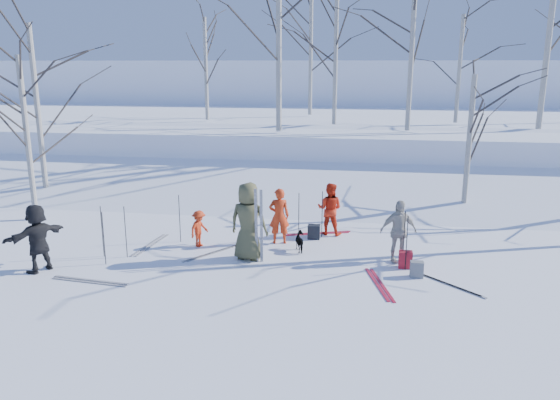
% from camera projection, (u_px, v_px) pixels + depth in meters
% --- Properties ---
extents(ground, '(120.00, 120.00, 0.00)m').
position_uv_depth(ground, '(271.00, 266.00, 13.36)').
color(ground, white).
rests_on(ground, ground).
extents(snow_ramp, '(70.00, 9.49, 4.12)m').
position_uv_depth(snow_ramp, '(303.00, 194.00, 20.03)').
color(snow_ramp, white).
rests_on(snow_ramp, ground).
extents(snow_plateau, '(70.00, 18.00, 2.20)m').
position_uv_depth(snow_plateau, '(324.00, 136.00, 29.41)').
color(snow_plateau, white).
rests_on(snow_plateau, ground).
extents(far_hill, '(90.00, 30.00, 6.00)m').
position_uv_depth(far_hill, '(341.00, 95.00, 49.30)').
color(far_hill, white).
rests_on(far_hill, ground).
extents(skier_olive_center, '(1.06, 0.79, 1.99)m').
position_uv_depth(skier_olive_center, '(248.00, 221.00, 13.61)').
color(skier_olive_center, '#47472A').
rests_on(skier_olive_center, ground).
extents(skier_red_north, '(0.63, 0.48, 1.55)m').
position_uv_depth(skier_red_north, '(279.00, 216.00, 14.90)').
color(skier_red_north, red).
rests_on(skier_red_north, ground).
extents(skier_redor_behind, '(0.83, 0.70, 1.52)m').
position_uv_depth(skier_redor_behind, '(330.00, 209.00, 15.68)').
color(skier_redor_behind, red).
rests_on(skier_redor_behind, ground).
extents(skier_red_seated, '(0.59, 0.74, 1.00)m').
position_uv_depth(skier_red_seated, '(199.00, 229.00, 14.69)').
color(skier_red_seated, red).
rests_on(skier_red_seated, ground).
extents(skier_cream_east, '(0.99, 0.60, 1.58)m').
position_uv_depth(skier_cream_east, '(398.00, 231.00, 13.49)').
color(skier_cream_east, beige).
rests_on(skier_cream_east, ground).
extents(skier_grey_west, '(1.13, 1.58, 1.65)m').
position_uv_depth(skier_grey_west, '(37.00, 238.00, 12.87)').
color(skier_grey_west, black).
rests_on(skier_grey_west, ground).
extents(dog, '(0.49, 0.67, 0.51)m').
position_uv_depth(dog, '(301.00, 242.00, 14.38)').
color(dog, black).
rests_on(dog, ground).
extents(upright_ski_left, '(0.08, 0.16, 1.90)m').
position_uv_depth(upright_ski_left, '(256.00, 226.00, 13.39)').
color(upright_ski_left, silver).
rests_on(upright_ski_left, ground).
extents(upright_ski_right, '(0.11, 0.23, 1.89)m').
position_uv_depth(upright_ski_right, '(261.00, 226.00, 13.34)').
color(upright_ski_right, silver).
rests_on(upright_ski_right, ground).
extents(ski_pair_a, '(2.10, 2.10, 0.02)m').
position_uv_depth(ski_pair_a, '(447.00, 284.00, 12.27)').
color(ski_pair_a, silver).
rests_on(ski_pair_a, ground).
extents(ski_pair_b, '(1.10, 1.99, 0.02)m').
position_uv_depth(ski_pair_b, '(379.00, 284.00, 12.23)').
color(ski_pair_b, maroon).
rests_on(ski_pair_b, ground).
extents(ski_pair_c, '(1.99, 2.09, 0.02)m').
position_uv_depth(ski_pair_c, '(214.00, 252.00, 14.30)').
color(ski_pair_c, silver).
rests_on(ski_pair_c, ground).
extents(ski_pair_d, '(0.61, 1.94, 0.02)m').
position_uv_depth(ski_pair_d, '(90.00, 281.00, 12.41)').
color(ski_pair_d, silver).
rests_on(ski_pair_d, ground).
extents(ski_pair_e, '(1.29, 2.01, 0.02)m').
position_uv_depth(ski_pair_e, '(318.00, 233.00, 15.90)').
color(ski_pair_e, maroon).
rests_on(ski_pair_e, ground).
extents(ski_pair_f, '(0.57, 1.94, 0.02)m').
position_uv_depth(ski_pair_f, '(150.00, 245.00, 14.89)').
color(ski_pair_f, silver).
rests_on(ski_pair_f, ground).
extents(ski_pole_a, '(0.02, 0.02, 1.34)m').
position_uv_depth(ski_pole_a, '(407.00, 243.00, 12.98)').
color(ski_pole_a, black).
rests_on(ski_pole_a, ground).
extents(ski_pole_b, '(0.02, 0.02, 1.34)m').
position_uv_depth(ski_pole_b, '(404.00, 237.00, 13.41)').
color(ski_pole_b, black).
rests_on(ski_pole_b, ground).
extents(ski_pole_c, '(0.02, 0.02, 1.34)m').
position_uv_depth(ski_pole_c, '(180.00, 219.00, 15.02)').
color(ski_pole_c, black).
rests_on(ski_pole_c, ground).
extents(ski_pole_d, '(0.02, 0.02, 1.34)m').
position_uv_depth(ski_pole_d, '(126.00, 232.00, 13.83)').
color(ski_pole_d, black).
rests_on(ski_pole_d, ground).
extents(ski_pole_e, '(0.02, 0.02, 1.34)m').
position_uv_depth(ski_pole_e, '(299.00, 216.00, 15.26)').
color(ski_pole_e, black).
rests_on(ski_pole_e, ground).
extents(ski_pole_f, '(0.02, 0.02, 1.34)m').
position_uv_depth(ski_pole_f, '(104.00, 238.00, 13.32)').
color(ski_pole_f, black).
rests_on(ski_pole_f, ground).
extents(ski_pole_g, '(0.02, 0.02, 1.34)m').
position_uv_depth(ski_pole_g, '(102.00, 232.00, 13.87)').
color(ski_pole_g, black).
rests_on(ski_pole_g, ground).
extents(ski_pole_h, '(0.02, 0.02, 1.34)m').
position_uv_depth(ski_pole_h, '(322.00, 214.00, 15.46)').
color(ski_pole_h, black).
rests_on(ski_pole_h, ground).
extents(backpack_red, '(0.32, 0.22, 0.42)m').
position_uv_depth(backpack_red, '(405.00, 260.00, 13.20)').
color(backpack_red, '#A71927').
rests_on(backpack_red, ground).
extents(backpack_grey, '(0.30, 0.20, 0.38)m').
position_uv_depth(backpack_grey, '(417.00, 269.00, 12.63)').
color(backpack_grey, slate).
rests_on(backpack_grey, ground).
extents(backpack_dark, '(0.34, 0.24, 0.40)m').
position_uv_depth(backpack_dark, '(314.00, 232.00, 15.41)').
color(backpack_dark, black).
rests_on(backpack_dark, ground).
extents(birch_plateau_a, '(3.88, 3.88, 4.69)m').
position_uv_depth(birch_plateau_a, '(206.00, 69.00, 25.61)').
color(birch_plateau_a, silver).
rests_on(birch_plateau_a, snow_plateau).
extents(birch_plateau_c, '(5.97, 5.97, 7.68)m').
position_uv_depth(birch_plateau_c, '(279.00, 31.00, 20.93)').
color(birch_plateau_c, silver).
rests_on(birch_plateau_c, snow_plateau).
extents(birch_plateau_d, '(5.01, 5.01, 6.30)m').
position_uv_depth(birch_plateau_d, '(311.00, 53.00, 27.93)').
color(birch_plateau_d, silver).
rests_on(birch_plateau_d, snow_plateau).
extents(birch_plateau_e, '(4.54, 4.54, 5.62)m').
position_uv_depth(birch_plateau_e, '(336.00, 59.00, 23.52)').
color(birch_plateau_e, silver).
rests_on(birch_plateau_e, snow_plateau).
extents(birch_plateau_f, '(6.47, 6.47, 8.39)m').
position_uv_depth(birch_plateau_f, '(551.00, 22.00, 21.46)').
color(birch_plateau_f, silver).
rests_on(birch_plateau_f, snow_plateau).
extents(birch_plateau_g, '(5.04, 5.04, 6.34)m').
position_uv_depth(birch_plateau_g, '(412.00, 49.00, 21.22)').
color(birch_plateau_g, silver).
rests_on(birch_plateau_g, snow_plateau).
extents(birch_plateau_h, '(3.90, 3.90, 4.72)m').
position_uv_depth(birch_plateau_h, '(459.00, 69.00, 24.31)').
color(birch_plateau_h, silver).
rests_on(birch_plateau_h, snow_plateau).
extents(birch_edge_a, '(4.15, 4.15, 5.08)m').
position_uv_depth(birch_edge_a, '(27.00, 140.00, 16.72)').
color(birch_edge_a, silver).
rests_on(birch_edge_a, ground).
extents(birch_edge_d, '(4.92, 4.92, 6.17)m').
position_uv_depth(birch_edge_d, '(38.00, 114.00, 19.31)').
color(birch_edge_d, silver).
rests_on(birch_edge_d, ground).
extents(birch_edge_e, '(3.75, 3.75, 4.50)m').
position_uv_depth(birch_edge_e, '(469.00, 147.00, 17.31)').
color(birch_edge_e, silver).
rests_on(birch_edge_e, ground).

